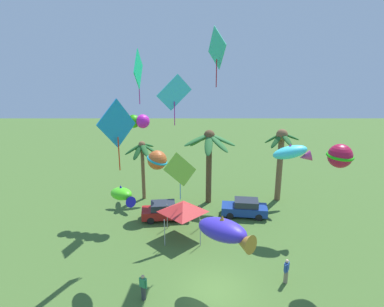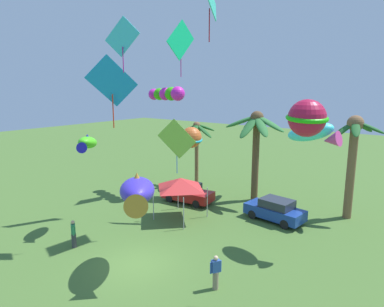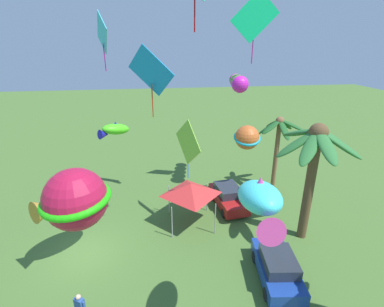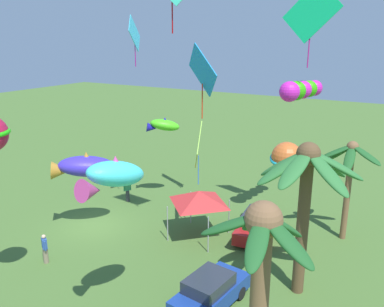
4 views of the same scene
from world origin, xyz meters
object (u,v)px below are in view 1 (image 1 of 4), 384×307
parked_car_0 (246,208)px  kite_ball_8 (159,160)px  palm_tree_0 (144,155)px  palm_tree_1 (282,151)px  kite_ball_9 (342,156)px  palm_tree_2 (211,148)px  kite_diamond_5 (140,70)px  kite_tube_4 (128,121)px  spectator_0 (145,287)px  kite_diamond_7 (218,49)px  kite_diamond_6 (119,125)px  kite_diamond_1 (176,93)px  kite_fish_2 (124,194)px  kite_fish_0 (226,231)px  kite_diamond_3 (181,170)px  kite_fish_10 (294,153)px  spectator_1 (288,271)px  parked_car_1 (166,211)px  festival_tent (184,207)px

parked_car_0 → kite_ball_8: size_ratio=1.92×
palm_tree_0 → palm_tree_1: size_ratio=0.83×
parked_car_0 → kite_ball_9: 10.98m
palm_tree_0 → palm_tree_2: bearing=-7.3°
parked_car_0 → kite_diamond_5: bearing=173.0°
parked_car_0 → kite_tube_4: kite_tube_4 is taller
spectator_0 → kite_diamond_5: bearing=97.8°
palm_tree_1 → kite_diamond_7: bearing=-133.2°
palm_tree_2 → kite_diamond_5: kite_diamond_5 is taller
kite_diamond_6 → kite_ball_8: size_ratio=2.25×
palm_tree_0 → kite_ball_8: bearing=-60.6°
palm_tree_0 → kite_diamond_1: (3.73, -11.63, 6.86)m
kite_diamond_1 → kite_ball_8: bearing=103.2°
kite_fish_2 → kite_ball_9: size_ratio=1.04×
palm_tree_1 → kite_ball_9: bearing=-87.7°
parked_car_0 → kite_ball_8: bearing=174.8°
palm_tree_0 → kite_fish_0: palm_tree_0 is taller
kite_diamond_3 → kite_ball_8: kite_diamond_3 is taller
kite_diamond_5 → kite_fish_10: 13.70m
palm_tree_1 → kite_diamond_3: size_ratio=1.94×
palm_tree_0 → kite_diamond_7: kite_diamond_7 is taller
kite_ball_8 → kite_diamond_6: bearing=-105.9°
parked_car_0 → spectator_0: size_ratio=2.57×
spectator_0 → kite_tube_4: size_ratio=0.38×
kite_diamond_5 → kite_diamond_7: size_ratio=1.14×
palm_tree_2 → parked_car_0: (3.02, -2.95, -4.63)m
kite_tube_4 → kite_diamond_5: (1.05, 0.53, 4.11)m
spectator_1 → kite_fish_2: kite_fish_2 is taller
parked_car_1 → festival_tent: festival_tent is taller
kite_diamond_6 → spectator_1: bearing=-17.9°
palm_tree_1 → kite_diamond_5: size_ratio=1.59×
kite_ball_8 → palm_tree_2: bearing=26.4°
kite_diamond_6 → kite_ball_9: (13.54, -1.89, -1.49)m
kite_tube_4 → palm_tree_2: bearing=19.0°
spectator_0 → kite_diamond_6: kite_diamond_6 is taller
parked_car_1 → palm_tree_2: bearing=42.2°
kite_diamond_7 → kite_tube_4: bearing=149.0°
kite_diamond_5 → palm_tree_0: bearing=98.4°
spectator_1 → kite_diamond_5: size_ratio=0.36×
palm_tree_2 → kite_tube_4: kite_tube_4 is taller
festival_tent → kite_diamond_1: 9.90m
kite_diamond_7 → palm_tree_0: bearing=130.6°
palm_tree_0 → parked_car_1: size_ratio=1.43×
spectator_1 → kite_tube_4: bearing=139.4°
parked_car_1 → kite_diamond_5: (-1.97, 1.69, 11.62)m
kite_diamond_1 → kite_tube_4: (-4.40, 8.44, -3.07)m
palm_tree_2 → kite_fish_0: size_ratio=1.96×
parked_car_0 → parked_car_1: size_ratio=1.01×
palm_tree_0 → kite_ball_8: size_ratio=2.73×
palm_tree_1 → kite_ball_8: (-11.32, -2.80, -0.03)m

